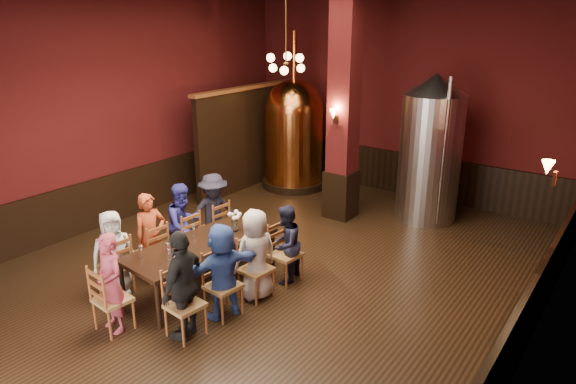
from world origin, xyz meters
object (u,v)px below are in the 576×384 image
Objects in this scene: person_0 at (113,253)px; person_2 at (184,224)px; dining_table at (201,246)px; steel_vessel at (431,149)px; rose_vase at (234,218)px; copper_kettle at (294,133)px; person_1 at (151,237)px.

person_0 is 0.93× the size of person_2.
dining_table is 1.85× the size of person_0.
steel_vessel is at bearing 75.73° from dining_table.
copper_kettle is at bearing 113.54° from rose_vase.
dining_table is at bearing -100.33° from rose_vase.
person_2 is 5.16m from steel_vessel.
rose_vase is (0.93, 0.24, 0.26)m from person_2.
copper_kettle is 1.24× the size of steel_vessel.
steel_vessel is (2.66, 5.76, 0.83)m from person_0.
person_0 is 0.36× the size of copper_kettle.
steel_vessel reaches higher than person_0.
person_1 is 0.38× the size of copper_kettle.
rose_vase is (1.89, -4.33, -0.38)m from copper_kettle.
person_0 reaches higher than rose_vase.
copper_kettle reaches higher than person_2.
person_0 is at bearing 178.68° from person_2.
person_0 is 0.45× the size of steel_vessel.
person_1 is at bearing -80.32° from copper_kettle.
copper_kettle is (-0.83, 5.89, 0.69)m from person_0.
copper_kettle is at bearing 177.78° from steel_vessel.
person_1 is 5.77m from steel_vessel.
steel_vessel is at bearing -14.92° from person_1.
dining_table is 0.91m from person_2.
rose_vase is (1.06, 1.56, 0.31)m from person_0.
person_0 is at bearing -173.19° from person_1.
copper_kettle reaches higher than dining_table.
copper_kettle is (-0.89, 5.22, 0.64)m from person_1.
steel_vessel is (1.72, 4.84, 0.81)m from dining_table.
person_0 is 5.99m from copper_kettle.
dining_table is at bearing -112.53° from person_2.
person_1 is at bearing -117.02° from steel_vessel.
copper_kettle is at bearing 21.78° from person_1.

